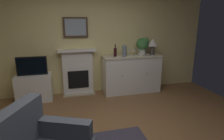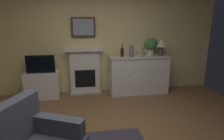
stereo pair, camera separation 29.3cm
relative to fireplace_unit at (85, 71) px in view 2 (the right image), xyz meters
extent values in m
cube|color=#EAD68C|center=(0.32, 0.13, 0.88)|extent=(5.90, 0.06, 2.86)
cube|color=white|center=(0.00, 0.01, -0.02)|extent=(0.70, 0.18, 1.05)
cube|color=tan|center=(0.00, -0.09, -0.53)|extent=(0.77, 0.20, 0.03)
cube|color=black|center=(0.00, -0.09, -0.16)|extent=(0.48, 0.02, 0.42)
cube|color=white|center=(0.00, -0.02, 0.53)|extent=(0.87, 0.27, 0.05)
cube|color=#473323|center=(0.00, 0.05, 1.04)|extent=(0.55, 0.03, 0.45)
cube|color=#8C99A8|center=(0.00, 0.03, 1.04)|extent=(0.47, 0.01, 0.37)
cube|color=white|center=(1.30, -0.18, -0.11)|extent=(1.39, 0.45, 0.89)
cube|color=beige|center=(1.30, -0.18, 0.35)|extent=(1.42, 0.48, 0.03)
sphere|color=brown|center=(0.99, -0.41, -0.04)|extent=(0.02, 0.02, 0.02)
sphere|color=brown|center=(1.60, -0.41, -0.04)|extent=(0.02, 0.02, 0.02)
cylinder|color=#4C4742|center=(1.82, -0.18, 0.48)|extent=(0.10, 0.10, 0.22)
cone|color=silver|center=(1.82, -0.18, 0.68)|extent=(0.26, 0.26, 0.18)
cylinder|color=#331419|center=(0.88, -0.16, 0.47)|extent=(0.08, 0.08, 0.20)
cylinder|color=#331419|center=(0.88, -0.16, 0.61)|extent=(0.03, 0.03, 0.09)
cylinder|color=silver|center=(1.23, -0.18, 0.37)|extent=(0.06, 0.06, 0.00)
cylinder|color=silver|center=(1.23, -0.18, 0.42)|extent=(0.01, 0.01, 0.09)
cone|color=silver|center=(1.23, -0.18, 0.50)|extent=(0.07, 0.07, 0.07)
cylinder|color=silver|center=(1.34, -0.19, 0.37)|extent=(0.06, 0.06, 0.00)
cylinder|color=silver|center=(1.34, -0.19, 0.42)|extent=(0.01, 0.01, 0.09)
cone|color=silver|center=(1.34, -0.19, 0.50)|extent=(0.07, 0.07, 0.07)
cylinder|color=silver|center=(1.45, -0.21, 0.37)|extent=(0.06, 0.06, 0.00)
cylinder|color=silver|center=(1.45, -0.21, 0.42)|extent=(0.01, 0.01, 0.09)
cone|color=silver|center=(1.45, -0.21, 0.50)|extent=(0.07, 0.07, 0.07)
cylinder|color=slate|center=(1.09, -0.23, 0.49)|extent=(0.11, 0.11, 0.24)
sphere|color=slate|center=(1.09, -0.23, 0.61)|extent=(0.08, 0.08, 0.08)
cube|color=white|center=(-0.97, -0.16, -0.25)|extent=(0.75, 0.42, 0.60)
cube|color=black|center=(-0.97, -0.18, 0.25)|extent=(0.62, 0.06, 0.40)
cube|color=black|center=(-0.97, -0.22, 0.25)|extent=(0.57, 0.01, 0.35)
cylinder|color=beige|center=(1.57, -0.13, 0.44)|extent=(0.18, 0.18, 0.14)
sphere|color=#3D753D|center=(1.57, -0.13, 0.64)|extent=(0.30, 0.30, 0.30)
sphere|color=#3D753D|center=(1.63, -0.16, 0.71)|extent=(0.18, 0.18, 0.18)
cube|color=#474C56|center=(-0.80, -2.53, 0.12)|extent=(0.46, 0.76, 0.50)
cube|color=#474C56|center=(-0.37, -2.37, -0.02)|extent=(0.71, 0.42, 0.22)
camera|label=1|loc=(-0.28, -4.41, 1.21)|focal=30.32mm
camera|label=2|loc=(0.01, -4.47, 1.21)|focal=30.32mm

